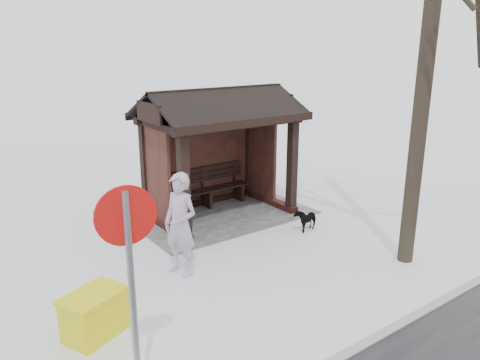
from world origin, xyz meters
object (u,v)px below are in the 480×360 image
dog (306,219)px  grit_bin (95,314)px  road_sign (129,253)px  bus_shelter (216,126)px  pedestrian (181,225)px

dog → grit_bin: grit_bin is taller
grit_bin → road_sign: size_ratio=0.39×
bus_shelter → pedestrian: bearing=45.1°
bus_shelter → dog: size_ratio=5.84×
bus_shelter → grit_bin: size_ratio=3.47×
dog → bus_shelter: bearing=-166.9°
grit_bin → road_sign: bearing=66.1°
road_sign → dog: bearing=-144.9°
bus_shelter → pedestrian: bus_shelter is taller
bus_shelter → dog: (-1.00, 2.10, -1.90)m
bus_shelter → road_sign: size_ratio=1.36×
pedestrian → road_sign: road_sign is taller
dog → road_sign: road_sign is taller
grit_bin → bus_shelter: bearing=-165.6°
dog → grit_bin: size_ratio=0.59×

